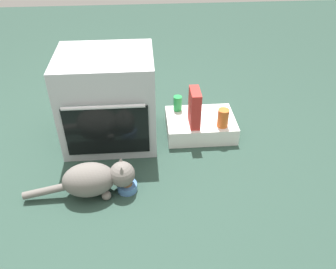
{
  "coord_description": "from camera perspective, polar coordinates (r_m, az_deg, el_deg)",
  "views": [
    {
      "loc": [
        0.25,
        -1.68,
        1.6
      ],
      "look_at": [
        0.39,
        0.14,
        0.25
      ],
      "focal_mm": 36.88,
      "sensor_mm": 36.0,
      "label": 1
    }
  ],
  "objects": [
    {
      "name": "pantry_cabinet",
      "position": [
        2.69,
        5.35,
        1.57
      ],
      "size": [
        0.52,
        0.39,
        0.13
      ],
      "primitive_type": "cube",
      "color": "white",
      "rests_on": "ground"
    },
    {
      "name": "ground",
      "position": [
        2.33,
        -9.38,
        -7.39
      ],
      "size": [
        8.0,
        8.0,
        0.0
      ],
      "primitive_type": "plane",
      "color": "#284238"
    },
    {
      "name": "food_bowl",
      "position": [
        2.23,
        -6.75,
        -8.49
      ],
      "size": [
        0.13,
        0.13,
        0.08
      ],
      "color": "#4C7AB7",
      "rests_on": "ground"
    },
    {
      "name": "cereal_box",
      "position": [
        2.51,
        4.42,
        4.42
      ],
      "size": [
        0.07,
        0.18,
        0.28
      ],
      "primitive_type": "cube",
      "color": "#B72D28",
      "rests_on": "pantry_cabinet"
    },
    {
      "name": "cat",
      "position": [
        2.18,
        -11.9,
        -7.18
      ],
      "size": [
        0.69,
        0.24,
        0.23
      ],
      "rotation": [
        0.0,
        0.0,
        0.08
      ],
      "color": "slate",
      "rests_on": "ground"
    },
    {
      "name": "soda_can",
      "position": [
        2.71,
        1.61,
        5.18
      ],
      "size": [
        0.07,
        0.07,
        0.12
      ],
      "primitive_type": "cylinder",
      "color": "green",
      "rests_on": "pantry_cabinet"
    },
    {
      "name": "sauce_jar",
      "position": [
        2.54,
        9.08,
        2.7
      ],
      "size": [
        0.08,
        0.08,
        0.14
      ],
      "primitive_type": "cylinder",
      "color": "#D16023",
      "rests_on": "pantry_cabinet"
    },
    {
      "name": "oven",
      "position": [
        2.51,
        -9.84,
        5.69
      ],
      "size": [
        0.65,
        0.58,
        0.67
      ],
      "color": "#B7BABF",
      "rests_on": "ground"
    }
  ]
}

